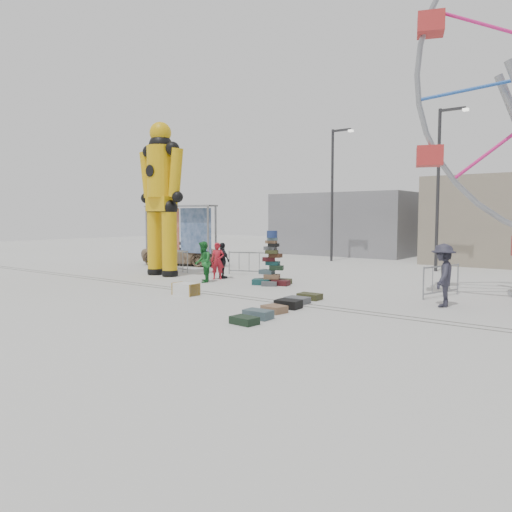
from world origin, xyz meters
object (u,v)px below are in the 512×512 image
Objects in this scene: suitcase_tower at (272,269)px; pedestrian_green at (203,262)px; pedestrian_grey at (443,275)px; barricade_dummy_a at (169,260)px; lamp_post_right at (440,181)px; steamer_trunk at (186,289)px; barricade_dummy_b at (172,261)px; crash_test_dummy at (161,193)px; parked_suv at (184,253)px; lamp_post_left at (334,188)px; banner_scaffold at (180,221)px; barricade_dummy_c at (249,263)px; barricade_wheel_front at (441,281)px; pedestrian_red at (218,261)px; pedestrian_black at (222,261)px.

suitcase_tower reaches higher than pedestrian_green.
pedestrian_grey is at bearing -28.10° from suitcase_tower.
lamp_post_right is at bearing 36.94° from barricade_dummy_a.
barricade_dummy_b is at bearing 139.36° from steamer_trunk.
crash_test_dummy reaches higher than parked_suv.
lamp_post_right reaches higher than suitcase_tower.
lamp_post_left is 1.10× the size of crash_test_dummy.
parked_suv is (-12.61, -5.21, -3.84)m from lamp_post_right.
suitcase_tower is 1.09× the size of barricade_dummy_b.
parked_suv is at bearing 117.62° from banner_scaffold.
barricade_dummy_b is 1.04× the size of pedestrian_grey.
barricade_dummy_a and barricade_dummy_c have the same top height.
barricade_wheel_front is 1.24× the size of pedestrian_red.
crash_test_dummy is 3.62× the size of barricade_dummy_b.
barricade_dummy_b and barricade_wheel_front have the same top height.
suitcase_tower is at bearing -112.90° from lamp_post_right.
steamer_trunk is at bearing -97.16° from pedestrian_red.
lamp_post_left is 5.03× the size of pedestrian_black.
lamp_post_right is at bearing -15.95° from lamp_post_left.
pedestrian_black is (-6.69, -8.67, -3.69)m from lamp_post_right.
pedestrian_grey reaches higher than steamer_trunk.
banner_scaffold is at bearing -165.72° from pedestrian_green.
parked_suv is at bearing 144.41° from barricade_dummy_c.
lamp_post_right is 4.96× the size of pedestrian_red.
barricade_dummy_b is 3.83m from pedestrian_red.
lamp_post_right is 4.00× the size of barricade_dummy_a.
barricade_dummy_b is at bearing 178.87° from barricade_dummy_c.
pedestrian_green is at bearing 119.49° from barricade_wheel_front.
suitcase_tower is at bearing -9.68° from barricade_dummy_b.
barricade_wheel_front is at bearing 10.21° from crash_test_dummy.
pedestrian_grey reaches higher than barricade_dummy_c.
pedestrian_red reaches higher than barricade_dummy_b.
lamp_post_left is 11.87m from crash_test_dummy.
pedestrian_green is at bearing -176.38° from suitcase_tower.
steamer_trunk is at bearing -76.93° from pedestrian_grey.
steamer_trunk is 0.19× the size of parked_suv.
steamer_trunk is at bearing -152.90° from parked_suv.
banner_scaffold is 2.73× the size of pedestrian_green.
steamer_trunk is 8.17m from barricade_dummy_a.
lamp_post_right is 11.56m from pedestrian_black.
crash_test_dummy is at bearing -50.04° from barricade_dummy_a.
barricade_dummy_c is at bearing 13.94° from barricade_dummy_a.
barricade_dummy_b is 1.00× the size of barricade_dummy_c.
barricade_dummy_b is 1.17× the size of pedestrian_green.
crash_test_dummy is 1.56× the size of parked_suv.
pedestrian_green reaches higher than steamer_trunk.
pedestrian_grey is (9.66, 0.32, 0.10)m from pedestrian_green.
lamp_post_right reaches higher than barricade_dummy_b.
banner_scaffold reaches higher than pedestrian_green.
barricade_dummy_b is (-3.40, -10.20, -3.93)m from lamp_post_left.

